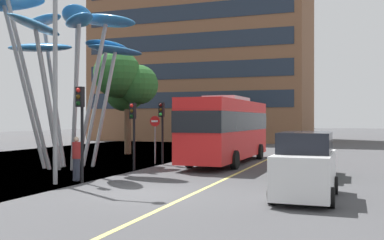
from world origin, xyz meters
TOP-DOWN VIEW (x-y plane):
  - ground at (-0.71, 0.00)m, footprint 120.00×240.00m
  - red_bus at (-0.05, 11.22)m, footprint 2.79×10.78m
  - leaf_sculpture at (-7.62, 5.81)m, footprint 9.46×9.05m
  - traffic_light_kerb_near at (-3.39, 1.36)m, footprint 0.28×0.42m
  - traffic_light_kerb_far at (-3.49, 6.11)m, footprint 0.28×0.42m
  - traffic_light_island_mid at (-3.30, 9.25)m, footprint 0.28×0.42m
  - car_parked_near at (5.37, 0.71)m, footprint 1.90×4.11m
  - car_parked_mid at (4.96, 6.53)m, footprint 1.98×4.37m
  - street_lamp at (-3.79, 0.80)m, footprint 1.83×0.44m
  - tree_pavement_near at (-8.87, 15.42)m, footprint 4.59×5.10m
  - pedestrian at (-3.95, 1.91)m, footprint 0.34×0.34m
  - no_entry_sign at (-3.79, 9.42)m, footprint 0.60×0.12m
  - backdrop_building at (-10.80, 40.58)m, footprint 25.33×15.30m

SIDE VIEW (x-z plane):
  - ground at x=-0.71m, z-range -0.10..0.00m
  - pedestrian at x=-3.95m, z-range 0.01..1.83m
  - car_parked_mid at x=4.96m, z-range -0.06..1.93m
  - car_parked_near at x=5.37m, z-range -0.06..2.07m
  - no_entry_sign at x=-3.79m, z-range 0.45..3.17m
  - red_bus at x=-0.05m, z-range 0.18..4.00m
  - traffic_light_kerb_far at x=-3.49m, z-range 0.76..4.11m
  - traffic_light_island_mid at x=-3.30m, z-range 0.79..4.26m
  - traffic_light_kerb_near at x=-3.39m, z-range 0.85..4.68m
  - tree_pavement_near at x=-8.87m, z-range 1.47..8.95m
  - street_lamp at x=-3.79m, z-range 1.10..9.44m
  - leaf_sculpture at x=-7.62m, z-range 2.38..11.40m
  - backdrop_building at x=-10.80m, z-range 0.00..22.61m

